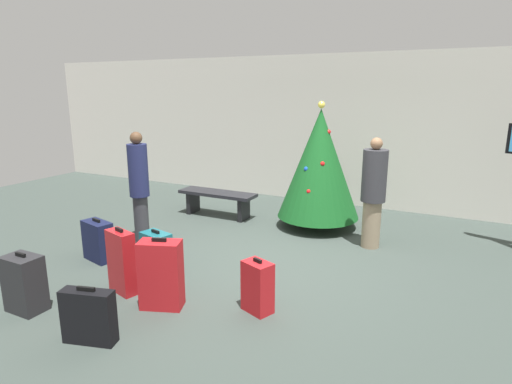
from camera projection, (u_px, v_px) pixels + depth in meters
The scene contains 13 objects.
ground_plane at pixel (269, 262), 6.00m from camera, with size 16.00×16.00×0.00m, color #38423D.
back_wall at pixel (344, 131), 8.81m from camera, with size 16.00×0.20×3.08m, color beige.
holiday_tree at pixel (319, 164), 7.31m from camera, with size 1.41×1.41×2.19m.
waiting_bench at pixel (218, 198), 8.11m from camera, with size 1.52×0.44×0.48m.
traveller_0 at pixel (373, 191), 6.40m from camera, with size 0.47×0.47×1.69m.
traveller_1 at pixel (139, 185), 6.59m from camera, with size 0.43×0.43×1.76m.
suitcase_0 at pixel (98, 241), 6.04m from camera, with size 0.52×0.34×0.61m.
suitcase_1 at pixel (258, 287), 4.63m from camera, with size 0.38×0.32×0.61m.
suitcase_2 at pixel (122, 262), 5.04m from camera, with size 0.42×0.27×0.81m.
suitcase_3 at pixel (24, 284), 4.64m from camera, with size 0.41×0.28×0.67m.
suitcase_4 at pixel (89, 316), 4.06m from camera, with size 0.54×0.29×0.58m.
suitcase_5 at pixel (157, 252), 5.69m from camera, with size 0.45×0.33×0.57m.
suitcase_6 at pixel (161, 275), 4.70m from camera, with size 0.52×0.40×0.81m.
Camera 1 is at (2.37, -5.08, 2.38)m, focal length 29.89 mm.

